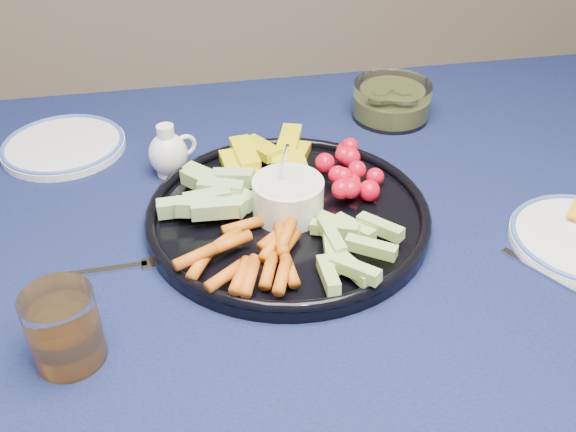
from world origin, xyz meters
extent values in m
cylinder|color=#452D17|center=(0.72, 0.42, 0.35)|extent=(0.07, 0.07, 0.70)
cube|color=#452D17|center=(0.00, 0.00, 0.72)|extent=(1.60, 1.00, 0.04)
cube|color=#0D1637|center=(0.00, 0.00, 0.74)|extent=(1.66, 1.06, 0.01)
cube|color=#0D1637|center=(0.00, 0.53, 0.60)|extent=(1.66, 0.01, 0.30)
cylinder|color=black|center=(-0.04, 0.06, 0.75)|extent=(0.38, 0.38, 0.02)
torus|color=black|center=(-0.04, 0.06, 0.77)|extent=(0.38, 0.38, 0.01)
cylinder|color=white|center=(-0.04, 0.06, 0.79)|extent=(0.10, 0.10, 0.05)
cylinder|color=silver|center=(-0.04, 0.06, 0.81)|extent=(0.08, 0.08, 0.01)
cylinder|color=white|center=(-0.19, 0.22, 0.75)|extent=(0.04, 0.04, 0.01)
ellipsoid|color=white|center=(-0.19, 0.22, 0.78)|extent=(0.06, 0.06, 0.07)
cylinder|color=white|center=(-0.19, 0.22, 0.82)|extent=(0.03, 0.03, 0.03)
torus|color=white|center=(-0.17, 0.23, 0.79)|extent=(0.04, 0.02, 0.04)
torus|color=#3F5FB1|center=(-0.19, 0.22, 0.80)|extent=(0.03, 0.03, 0.00)
cylinder|color=white|center=(0.19, 0.33, 0.78)|extent=(0.13, 0.13, 0.06)
cylinder|color=olive|center=(0.19, 0.33, 0.77)|extent=(0.11, 0.11, 0.03)
cylinder|color=white|center=(-0.31, -0.13, 0.79)|extent=(0.07, 0.07, 0.09)
cylinder|color=orange|center=(-0.31, -0.13, 0.77)|extent=(0.07, 0.07, 0.05)
cube|color=silver|center=(-0.30, 0.01, 0.75)|extent=(0.13, 0.01, 0.00)
cube|color=silver|center=(-0.22, 0.01, 0.75)|extent=(0.03, 0.02, 0.00)
cube|color=silver|center=(0.26, -0.11, 0.75)|extent=(0.08, 0.13, 0.00)
cylinder|color=white|center=(-0.36, 0.32, 0.75)|extent=(0.20, 0.20, 0.01)
torus|color=#3F5FB1|center=(-0.36, 0.32, 0.76)|extent=(0.19, 0.19, 0.01)
camera|label=1|loc=(-0.17, -0.63, 1.28)|focal=40.00mm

